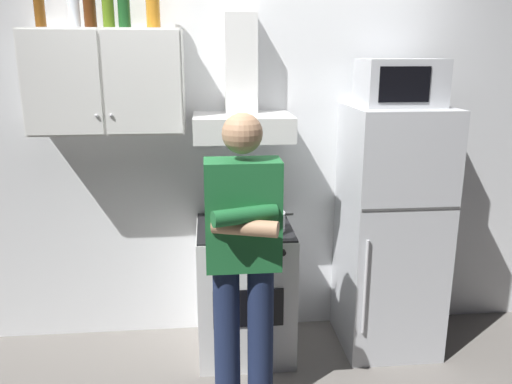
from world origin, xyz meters
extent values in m
plane|color=slate|center=(0.00, 0.00, 0.00)|extent=(7.00, 7.00, 0.00)
cube|color=white|center=(0.00, 0.60, 1.35)|extent=(4.80, 0.10, 2.70)
cube|color=white|center=(-0.85, 0.38, 1.75)|extent=(0.90, 0.34, 0.60)
cube|color=white|center=(-1.07, 0.20, 1.75)|extent=(0.43, 0.01, 0.58)
cube|color=white|center=(-0.62, 0.20, 1.75)|extent=(0.43, 0.01, 0.58)
sphere|color=#B2B2B7|center=(-0.89, 0.19, 1.57)|extent=(0.02, 0.02, 0.02)
sphere|color=#B2B2B7|center=(-0.81, 0.19, 1.57)|extent=(0.02, 0.02, 0.02)
cube|color=silver|center=(-0.05, 0.25, 0.42)|extent=(0.60, 0.60, 0.85)
cube|color=black|center=(-0.05, 0.25, 0.86)|extent=(0.59, 0.59, 0.01)
cube|color=black|center=(-0.05, -0.05, 0.45)|extent=(0.42, 0.01, 0.24)
cylinder|color=black|center=(-0.18, 0.13, 0.87)|extent=(0.16, 0.16, 0.01)
cylinder|color=black|center=(0.08, 0.13, 0.87)|extent=(0.16, 0.16, 0.01)
cylinder|color=black|center=(-0.18, 0.37, 0.87)|extent=(0.16, 0.16, 0.01)
cylinder|color=black|center=(0.08, 0.37, 0.87)|extent=(0.16, 0.16, 0.01)
cylinder|color=black|center=(-0.25, -0.06, 0.80)|extent=(0.04, 0.02, 0.04)
cylinder|color=black|center=(-0.12, -0.06, 0.80)|extent=(0.04, 0.02, 0.04)
cylinder|color=black|center=(0.02, -0.06, 0.80)|extent=(0.04, 0.02, 0.04)
cylinder|color=black|center=(0.15, -0.06, 0.80)|extent=(0.04, 0.02, 0.04)
cube|color=white|center=(-0.05, 0.33, 1.47)|extent=(0.60, 0.44, 0.15)
cube|color=white|center=(-0.05, 0.47, 1.85)|extent=(0.20, 0.16, 0.60)
cube|color=silver|center=(0.90, 0.25, 0.80)|extent=(0.60, 0.60, 1.60)
cube|color=#4C4C4C|center=(0.90, -0.05, 1.04)|extent=(0.59, 0.01, 0.01)
cylinder|color=silver|center=(0.65, -0.06, 0.56)|extent=(0.02, 0.02, 0.60)
cube|color=#B7BABF|center=(0.90, 0.27, 1.74)|extent=(0.48, 0.36, 0.28)
cube|color=black|center=(0.86, 0.09, 1.74)|extent=(0.30, 0.01, 0.20)
cylinder|color=#192342|center=(-0.19, -0.35, 0.42)|extent=(0.14, 0.14, 0.85)
cylinder|color=#192342|center=(-0.01, -0.35, 0.42)|extent=(0.14, 0.14, 0.85)
cube|color=#1E6633|center=(-0.10, -0.35, 1.13)|extent=(0.38, 0.20, 0.56)
cylinder|color=#1E6633|center=(-0.10, -0.49, 1.17)|extent=(0.33, 0.17, 0.08)
cylinder|color=tan|center=(-0.10, -0.49, 1.11)|extent=(0.33, 0.17, 0.08)
sphere|color=tan|center=(-0.10, -0.35, 1.54)|extent=(0.20, 0.20, 0.20)
cylinder|color=#B7BABF|center=(0.08, 0.13, 0.93)|extent=(0.22, 0.22, 0.11)
cylinder|color=black|center=(-0.05, 0.13, 0.97)|extent=(0.05, 0.01, 0.01)
cylinder|color=black|center=(0.21, 0.13, 0.97)|extent=(0.05, 0.01, 0.01)
cylinder|color=#B7721E|center=(-0.57, 0.41, 2.17)|extent=(0.08, 0.08, 0.25)
cylinder|color=#19471E|center=(-0.73, 0.38, 2.21)|extent=(0.07, 0.07, 0.32)
cylinder|color=brown|center=(-1.20, 0.38, 2.17)|extent=(0.06, 0.06, 0.23)
cylinder|color=silver|center=(-1.01, 0.40, 2.19)|extent=(0.06, 0.06, 0.27)
cylinder|color=#47230F|center=(-0.92, 0.40, 2.20)|extent=(0.07, 0.07, 0.29)
cylinder|color=#4C6B19|center=(-0.82, 0.38, 2.16)|extent=(0.07, 0.07, 0.23)
camera|label=1|loc=(-0.27, -2.84, 1.92)|focal=36.49mm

